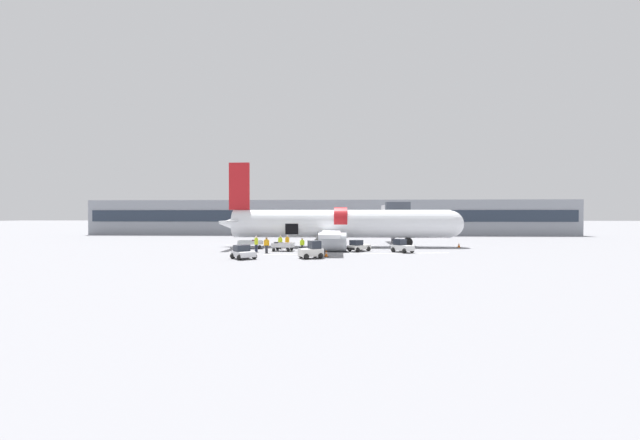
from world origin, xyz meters
TOP-DOWN VIEW (x-y plane):
  - ground_plane at (0.00, 0.00)m, footprint 500.00×500.00m
  - apron_marking_line at (4.56, -6.10)m, footprint 20.67×3.29m
  - terminal_strip at (0.00, 37.57)m, footprint 103.50×10.88m
  - jet_bridge_stub at (10.59, 9.62)m, footprint 3.34×10.54m
  - airplane at (2.17, 3.44)m, footprint 33.06×26.88m
  - baggage_tug_lead at (-6.94, -11.86)m, footprint 2.73×2.81m
  - baggage_tug_mid at (9.57, -4.33)m, footprint 2.56×2.84m
  - baggage_tug_rear at (-0.28, -11.04)m, footprint 2.68×2.40m
  - baggage_tug_spare at (4.66, -3.35)m, footprint 2.92×2.94m
  - baggage_cart_loading at (-4.26, -3.33)m, footprint 3.48×2.27m
  - baggage_cart_queued at (-8.85, -0.37)m, footprint 4.13×2.23m
  - ground_crew_loader_a at (-5.77, -5.82)m, footprint 0.62×0.46m
  - ground_crew_loader_b at (-7.15, -4.82)m, footprint 0.44×0.64m
  - ground_crew_driver at (-5.01, -0.58)m, footprint 0.59×0.45m
  - ground_crew_supervisor at (-4.08, -0.89)m, footprint 0.56×0.56m
  - ground_crew_helper at (-1.90, -4.10)m, footprint 0.55×0.47m
  - suitcase_on_tarmac_upright at (-1.94, -5.55)m, footprint 0.57×0.40m
  - safety_cone_nose at (18.18, 2.94)m, footprint 0.52×0.52m
  - safety_cone_engine_left at (1.10, -9.66)m, footprint 0.51×0.51m
  - safety_cone_wingtip at (3.09, -3.24)m, footprint 0.51×0.51m

SIDE VIEW (x-z plane):
  - ground_plane at x=0.00m, z-range 0.00..0.00m
  - apron_marking_line at x=4.56m, z-range 0.00..0.01m
  - safety_cone_wingtip at x=3.09m, z-range -0.02..0.54m
  - suitcase_on_tarmac_upright at x=-1.94m, z-range -0.05..0.60m
  - safety_cone_nose at x=18.18m, z-range -0.02..0.59m
  - safety_cone_engine_left at x=1.10m, z-range -0.02..0.72m
  - baggage_cart_loading at x=-4.26m, z-range -0.02..1.02m
  - baggage_cart_queued at x=-8.85m, z-range 0.00..1.12m
  - baggage_tug_lead at x=-6.94m, z-range -0.09..1.25m
  - baggage_tug_spare at x=4.66m, z-range -0.09..1.26m
  - baggage_tug_mid at x=9.57m, z-range -0.12..1.39m
  - baggage_tug_rear at x=-0.28m, z-range -0.16..1.58m
  - ground_crew_helper at x=-1.90m, z-range 0.04..1.64m
  - ground_crew_driver at x=-5.01m, z-range 0.04..1.72m
  - ground_crew_supervisor at x=-4.08m, z-range 0.05..1.79m
  - ground_crew_loader_a at x=-5.77m, z-range 0.05..1.82m
  - ground_crew_loader_b at x=-7.15m, z-range 0.05..1.91m
  - airplane at x=2.17m, z-range -2.73..8.71m
  - terminal_strip at x=0.00m, z-range 0.00..7.46m
  - jet_bridge_stub at x=10.59m, z-range 1.47..7.57m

